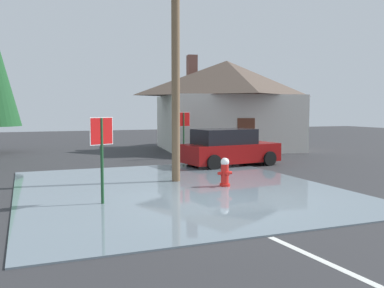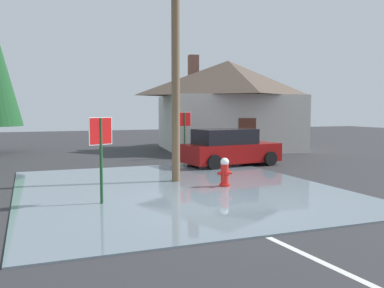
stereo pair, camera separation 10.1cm
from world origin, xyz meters
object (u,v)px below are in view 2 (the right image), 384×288
object	(u,v)px
fire_hydrant	(225,173)
house	(228,104)
utility_pole	(176,41)
stop_sign_far	(185,126)
parked_car	(229,148)
stop_sign_near	(101,143)

from	to	relation	value
fire_hydrant	house	xyz separation A→B (m)	(5.84, 11.76, 2.37)
utility_pole	stop_sign_far	xyz separation A→B (m)	(2.64, 6.29, -3.07)
fire_hydrant	stop_sign_far	xyz separation A→B (m)	(1.52, 7.79, 1.21)
fire_hydrant	parked_car	size ratio (longest dim) A/B	0.21
stop_sign_near	stop_sign_far	xyz separation A→B (m)	(5.59, 8.88, 0.05)
utility_pole	parked_car	bearing A→B (deg)	41.34
parked_car	fire_hydrant	bearing A→B (deg)	-117.89
fire_hydrant	house	size ratio (longest dim) A/B	0.10
stop_sign_far	fire_hydrant	bearing A→B (deg)	-101.04
house	utility_pole	bearing A→B (deg)	-124.17
stop_sign_far	parked_car	size ratio (longest dim) A/B	0.53
stop_sign_near	fire_hydrant	world-z (taller)	stop_sign_near
stop_sign_far	parked_car	distance (m)	3.40
parked_car	house	bearing A→B (deg)	64.56
fire_hydrant	stop_sign_far	world-z (taller)	stop_sign_far
parked_car	stop_sign_far	bearing A→B (deg)	106.71
utility_pole	parked_car	world-z (taller)	utility_pole
stop_sign_near	utility_pole	world-z (taller)	utility_pole
stop_sign_near	parked_car	size ratio (longest dim) A/B	0.51
utility_pole	stop_sign_far	distance (m)	7.48
stop_sign_near	utility_pole	bearing A→B (deg)	41.33
fire_hydrant	house	distance (m)	13.34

